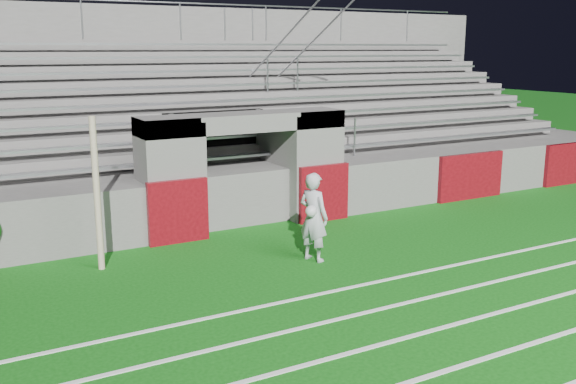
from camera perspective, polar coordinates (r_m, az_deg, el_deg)
ground at (r=12.02m, az=3.36°, el=-6.88°), size 90.00×90.00×0.00m
field_post at (r=12.14m, az=-16.62°, el=-0.20°), size 0.12×0.12×2.85m
stadium_structure at (r=18.71m, az=-9.80°, el=4.73°), size 26.00×8.48×5.42m
goalkeeper_with_ball at (r=12.26m, az=2.28°, el=-2.22°), size 0.61×0.74×1.73m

